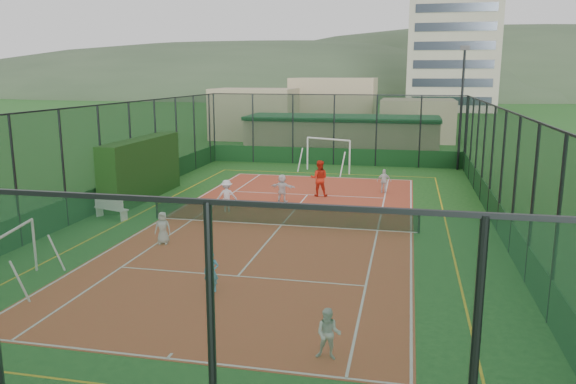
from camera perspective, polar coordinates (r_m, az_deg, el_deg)
name	(u,v)px	position (r m, az deg, el deg)	size (l,w,h in m)	color
ground	(281,225)	(24.30, -0.67, -3.41)	(300.00, 300.00, 0.00)	#1C521C
court_slab	(281,225)	(24.30, -0.67, -3.40)	(11.17, 23.97, 0.01)	#C1422A
tennis_net	(281,214)	(24.17, -0.67, -2.20)	(11.67, 0.12, 1.06)	black
perimeter_fence	(281,168)	(23.77, -0.68, 2.41)	(18.12, 34.12, 5.00)	black
floodlight_ne	(461,109)	(39.67, 17.19, 8.06)	(0.60, 0.26, 8.25)	black
clubhouse	(342,136)	(45.42, 5.50, 5.72)	(15.20, 7.20, 3.15)	tan
apartment_tower	(453,24)	(105.43, 16.43, 16.10)	(15.00, 12.00, 30.00)	beige
distant_hills	(392,96)	(173.06, 10.52, 9.57)	(200.00, 60.00, 24.00)	#384C33
hedge_left	(142,169)	(30.20, -14.62, 2.29)	(1.08, 7.21, 3.15)	black
white_bench	(111,208)	(26.58, -17.52, -1.54)	(1.76, 0.48, 0.99)	white
futsal_goal_near	(16,258)	(19.25, -25.93, -6.06)	(0.79, 2.73, 1.76)	white
futsal_goal_far	(328,156)	(37.52, 4.09, 3.72)	(3.41, 0.99, 2.20)	white
child_near_left	(163,228)	(22.06, -12.61, -3.58)	(0.61, 0.40, 1.26)	silver
child_near_mid	(211,272)	(17.09, -7.79, -8.03)	(0.45, 0.29, 1.23)	#4EA0DD
child_near_right	(328,334)	(13.20, 4.13, -14.19)	(0.59, 0.46, 1.22)	silver
child_far_left	(227,196)	(26.71, -6.24, -0.38)	(0.98, 0.56, 1.52)	silver
child_far_right	(384,181)	(31.20, 9.74, 1.11)	(0.77, 0.32, 1.32)	white
child_far_back	(282,188)	(28.62, -0.59, 0.41)	(1.32, 0.42, 1.42)	white
coach	(319,178)	(29.93, 3.19, 1.40)	(0.94, 0.73, 1.93)	red
tennis_balls	(324,218)	(25.41, 3.68, -2.66)	(6.36, 1.28, 0.07)	#CCE033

